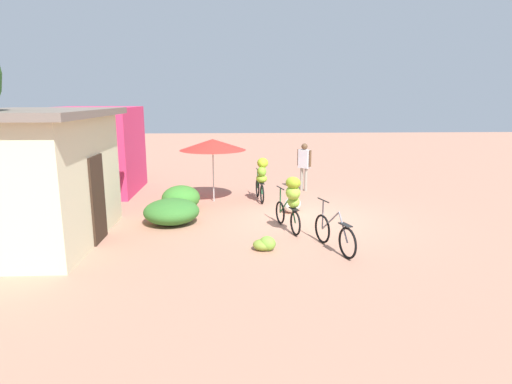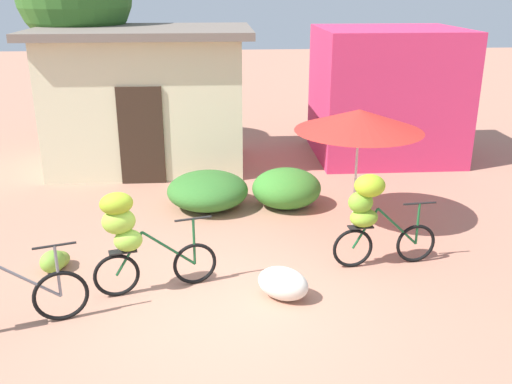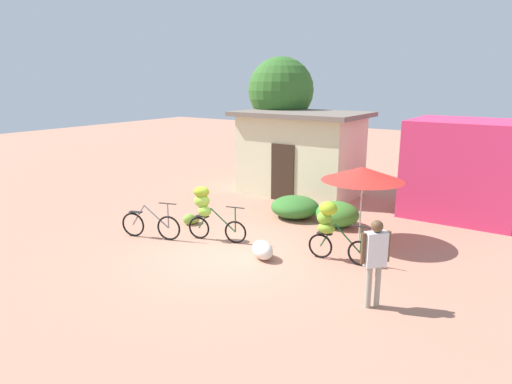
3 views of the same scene
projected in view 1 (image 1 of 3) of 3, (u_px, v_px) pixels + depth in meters
name	position (u px, v px, depth m)	size (l,w,h in m)	color
ground_plane	(304.00, 220.00, 11.86)	(60.00, 60.00, 0.00)	tan
building_low	(39.00, 176.00, 9.76)	(4.60, 3.01, 3.03)	beige
shop_pink	(96.00, 150.00, 15.10)	(3.20, 2.80, 2.96)	#D63162
hedge_bush_front_left	(172.00, 211.00, 11.45)	(1.49, 1.47, 0.66)	#35722B
hedge_bush_front_right	(181.00, 198.00, 12.86)	(1.27, 1.13, 0.73)	#3C822E
market_umbrella	(213.00, 145.00, 13.60)	(2.10, 2.10, 2.01)	beige
bicycle_leftmost	(334.00, 234.00, 9.43)	(1.67, 0.57, 1.02)	black
bicycle_near_pile	(292.00, 198.00, 10.54)	(1.62, 0.53, 1.43)	black
bicycle_center_loaded	(261.00, 175.00, 13.75)	(1.57, 0.44, 1.43)	black
banana_pile_on_ground	(265.00, 244.00, 9.46)	(0.51, 0.63, 0.32)	#78AC38
produce_sack	(292.00, 205.00, 12.62)	(0.70, 0.44, 0.44)	silver
person_vendor	(304.00, 162.00, 15.40)	(0.42, 0.45, 1.70)	gray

